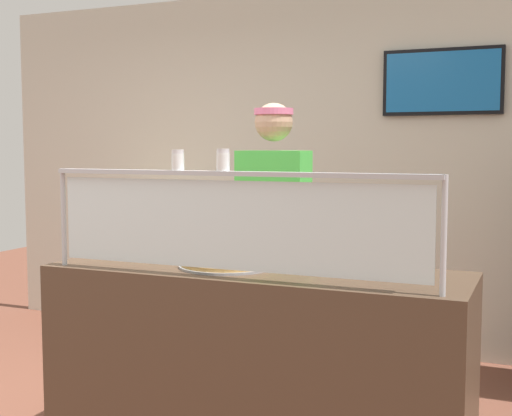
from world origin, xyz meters
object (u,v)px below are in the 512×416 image
at_px(pizza_server, 232,260).
at_px(worker_figure, 274,240).
at_px(parmesan_shaker, 178,161).
at_px(pizza_box_stack, 145,222).
at_px(pepper_flake_shaker, 223,161).
at_px(pizza_tray, 227,264).

distance_m(pizza_server, worker_figure, 0.61).
distance_m(parmesan_shaker, pizza_box_stack, 2.38).
xyz_separation_m(pepper_flake_shaker, worker_figure, (-0.10, 0.85, -0.45)).
bearing_deg(worker_figure, pizza_server, -87.58).
xyz_separation_m(pizza_tray, pepper_flake_shaker, (0.11, -0.26, 0.49)).
height_order(pepper_flake_shaker, worker_figure, worker_figure).
height_order(pizza_server, parmesan_shaker, parmesan_shaker).
relative_size(pizza_server, pizza_box_stack, 0.57).
bearing_deg(pizza_box_stack, pizza_server, -47.45).
relative_size(pizza_tray, pizza_server, 1.63).
bearing_deg(worker_figure, pepper_flake_shaker, -83.43).
bearing_deg(parmesan_shaker, pizza_tray, 65.92).
bearing_deg(pizza_server, pizza_box_stack, 132.72).
bearing_deg(pizza_tray, parmesan_shaker, -114.08).
xyz_separation_m(pizza_tray, pizza_box_stack, (-1.47, 1.62, -0.03)).
xyz_separation_m(pizza_server, pizza_box_stack, (-1.51, 1.64, -0.06)).
bearing_deg(worker_figure, pizza_tray, -90.97).
xyz_separation_m(pizza_tray, pizza_server, (0.04, -0.02, 0.02)).
xyz_separation_m(pizza_server, pepper_flake_shaker, (0.07, -0.24, 0.47)).
relative_size(pizza_tray, pizza_box_stack, 0.93).
height_order(parmesan_shaker, worker_figure, worker_figure).
bearing_deg(pizza_server, parmesan_shaker, -122.28).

